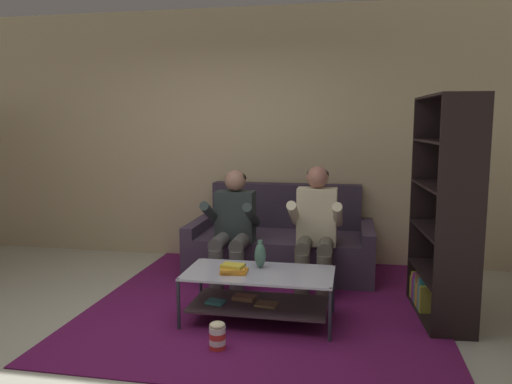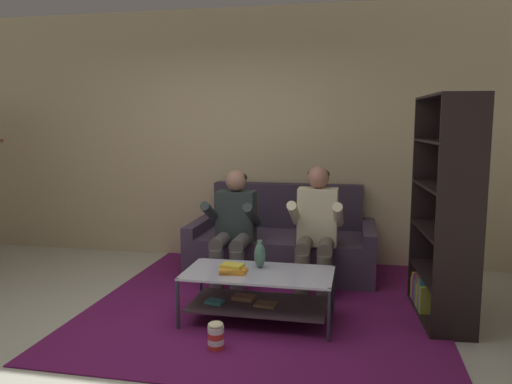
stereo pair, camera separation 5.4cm
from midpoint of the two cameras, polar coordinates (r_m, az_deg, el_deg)
ground at (r=3.87m, az=-10.00°, el=-16.74°), size 16.80×16.80×0.00m
back_partition at (r=5.88m, az=-1.73°, el=6.39°), size 8.40×0.12×2.90m
couch at (r=5.45m, az=2.67°, el=-6.04°), size 1.94×0.96×0.92m
person_seated_left at (r=4.91m, az=-2.98°, el=-3.64°), size 0.50×0.58×1.14m
person_seated_right at (r=4.78m, az=6.55°, el=-3.70°), size 0.50×0.58×1.19m
coffee_table at (r=4.11m, az=-0.11°, el=-10.97°), size 1.19×0.61×0.42m
area_rug at (r=4.74m, az=1.25°, el=-11.84°), size 3.00×3.36×0.01m
vase at (r=4.15m, az=0.11°, el=-7.19°), size 0.09×0.09×0.23m
book_stack at (r=4.05m, az=-2.99°, el=-8.76°), size 0.24×0.22×0.07m
bookshelf at (r=4.40m, az=20.66°, el=-3.82°), size 0.43×0.98×1.82m
popcorn_tub at (r=3.70m, az=-4.87°, el=-16.06°), size 0.12×0.12×0.21m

